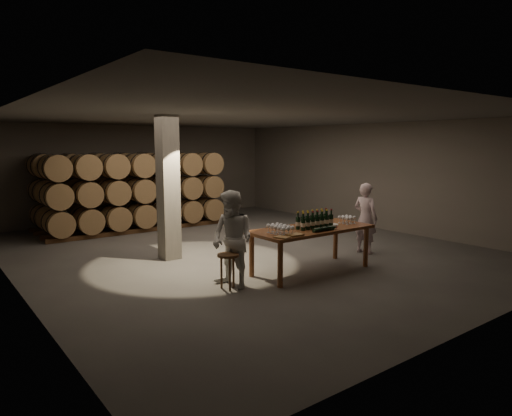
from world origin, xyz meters
TOP-DOWN VIEW (x-y plane):
  - room at (-1.80, 0.20)m, footprint 12.00×12.00m
  - tasting_table at (0.00, -2.50)m, footprint 2.60×1.10m
  - barrel_stack_back at (-1.35, 5.20)m, footprint 4.70×0.95m
  - barrel_stack_front at (-0.96, 3.80)m, footprint 5.48×0.95m
  - bottle_cluster at (0.05, -2.54)m, footprint 0.87×0.24m
  - lying_bottles at (-0.06, -2.91)m, footprint 0.64×0.09m
  - glass_cluster_left at (-0.90, -2.60)m, footprint 0.30×0.52m
  - glass_cluster_right at (0.98, -2.57)m, footprint 0.30×0.30m
  - plate at (0.56, -2.51)m, footprint 0.29×0.29m
  - notebook_near at (-0.81, -2.90)m, footprint 0.29×0.24m
  - notebook_corner at (-1.12, -2.91)m, footprint 0.27×0.31m
  - pen at (-0.64, -2.91)m, footprint 0.15×0.04m
  - stool at (-1.97, -2.44)m, footprint 0.38×0.38m
  - person_man at (2.13, -2.12)m, footprint 0.47×0.65m
  - person_woman at (-1.85, -2.40)m, footprint 0.83×0.97m

SIDE VIEW (x-z plane):
  - stool at x=-1.97m, z-range 0.20..0.84m
  - tasting_table at x=0.00m, z-range 0.35..1.25m
  - person_man at x=2.13m, z-range 0.00..1.67m
  - person_woman at x=-1.85m, z-range 0.00..1.76m
  - pen at x=-0.64m, z-range 0.90..0.91m
  - plate at x=0.56m, z-range 0.90..0.92m
  - notebook_corner at x=-1.12m, z-range 0.90..0.92m
  - notebook_near at x=-0.81m, z-range 0.90..0.93m
  - lying_bottles at x=-0.06m, z-range 0.90..0.99m
  - glass_cluster_right at x=0.98m, z-range 0.94..1.10m
  - glass_cluster_left at x=-0.90m, z-range 0.94..1.11m
  - bottle_cluster at x=0.05m, z-range 0.85..1.21m
  - barrel_stack_back at x=-1.35m, z-range 0.04..2.35m
  - barrel_stack_front at x=-0.96m, z-range 0.04..2.35m
  - room at x=-1.80m, z-range -4.40..7.60m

